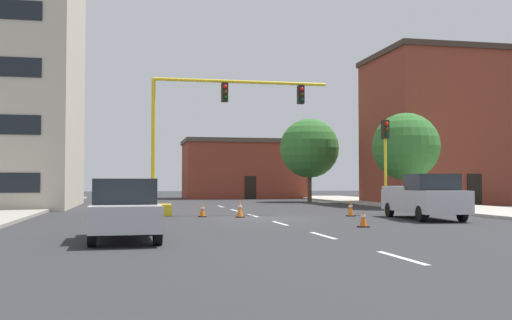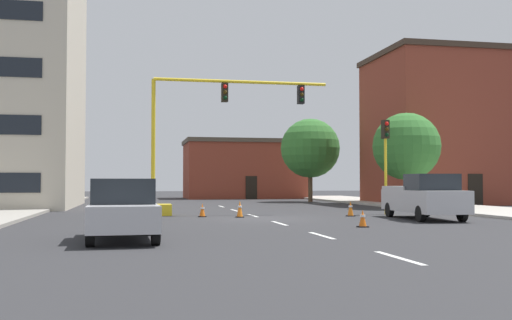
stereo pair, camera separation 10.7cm
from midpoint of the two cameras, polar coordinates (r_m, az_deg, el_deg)
name	(u,v)px [view 2 (the right image)]	position (r m, az deg, el deg)	size (l,w,h in m)	color
ground_plane	(264,219)	(26.80, 0.85, -5.63)	(160.00, 160.00, 0.00)	#2D2D30
sidewalk_right	(445,207)	(39.08, 17.68, -4.32)	(6.00, 56.00, 0.14)	#B2ADA3
lane_stripe_seg_0	(399,258)	(13.50, 13.69, -9.06)	(0.16, 2.40, 0.01)	silver
lane_stripe_seg_1	(322,235)	(18.60, 6.44, -7.17)	(0.16, 2.40, 0.01)	silver
lane_stripe_seg_2	(279,223)	(23.88, 2.38, -6.05)	(0.16, 2.40, 0.01)	silver
lane_stripe_seg_3	(253,216)	(29.25, -0.19, -5.33)	(0.16, 2.40, 0.01)	silver
lane_stripe_seg_4	(235,210)	(34.65, -1.96, -4.82)	(0.16, 2.40, 0.01)	silver
lane_stripe_seg_5	(221,206)	(40.08, -3.25, -4.45)	(0.16, 2.40, 0.01)	silver
building_brick_center	(245,169)	(60.19, -1.05, -0.88)	(12.10, 7.56, 5.84)	brown
building_row_right	(443,129)	(47.52, 17.49, 2.87)	(10.41, 8.83, 11.34)	brown
traffic_signal_gantry	(179,169)	(29.87, -7.22, -0.86)	(9.79, 1.20, 6.83)	yellow
traffic_light_pole_right	(386,145)	(31.08, 12.36, 1.41)	(0.32, 0.47, 4.80)	yellow
tree_right_far	(310,148)	(49.40, 5.26, 1.12)	(4.87, 4.87, 6.86)	brown
tree_right_mid	(406,147)	(38.18, 14.23, 1.25)	(4.18, 4.18, 5.94)	brown
pickup_truck_silver	(424,197)	(27.41, 15.85, -3.43)	(2.39, 5.53, 1.99)	#BCBCC1
sedan_silver_near_left	(123,209)	(17.36, -12.45, -4.57)	(2.01, 4.56, 1.74)	#B7B7BC
traffic_cone_roadside_a	(350,209)	(29.05, 9.11, -4.61)	(0.36, 0.36, 0.75)	black
traffic_cone_roadside_b	(240,209)	(27.80, -1.45, -4.70)	(0.36, 0.36, 0.79)	black
traffic_cone_roadside_c	(202,210)	(28.25, -5.04, -4.79)	(0.36, 0.36, 0.65)	black
traffic_cone_roadside_d	(363,219)	(22.17, 10.28, -5.53)	(0.36, 0.36, 0.64)	black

